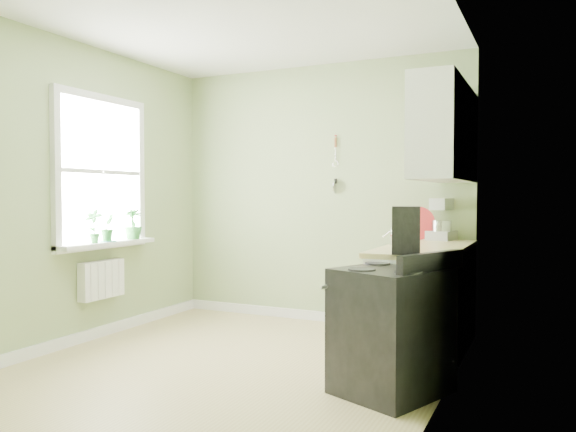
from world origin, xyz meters
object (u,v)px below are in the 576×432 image
at_px(stove, 392,330).
at_px(stand_mixer, 443,220).
at_px(kettle, 396,234).
at_px(coffee_maker, 406,231).

xyz_separation_m(stove, stand_mixer, (0.03, 1.76, 0.67)).
xyz_separation_m(kettle, coffee_maker, (0.24, -0.68, 0.07)).
height_order(stand_mixer, coffee_maker, stand_mixer).
relative_size(stove, stand_mixer, 2.19).
bearing_deg(kettle, stand_mixer, 71.51).
bearing_deg(stove, stand_mixer, 89.08).
xyz_separation_m(stand_mixer, coffee_maker, (-0.02, -1.44, -0.02)).
distance_m(stove, coffee_maker, 0.72).
bearing_deg(coffee_maker, kettle, 109.39).
relative_size(kettle, coffee_maker, 0.54).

